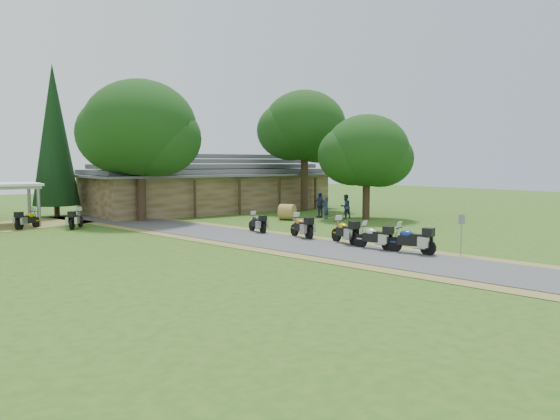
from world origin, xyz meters
TOP-DOWN VIEW (x-y plane):
  - ground at (0.00, 0.00)m, footprint 120.00×120.00m
  - driveway at (-0.50, 4.00)m, footprint 51.95×51.95m
  - lodge at (6.00, 24.00)m, footprint 21.40×9.40m
  - motorcycle_row_a at (1.71, -0.81)m, footprint 1.17×2.15m
  - motorcycle_row_b at (1.38, 1.10)m, footprint 0.97×1.99m
  - motorcycle_row_c at (1.55, 3.23)m, footprint 1.02×2.11m
  - motorcycle_row_d at (1.25, 6.29)m, footprint 0.93×2.02m
  - motorcycle_row_e at (0.70, 9.70)m, footprint 0.80×1.81m
  - motorcycle_carport_a at (-9.58, 19.91)m, footprint 1.86×1.56m
  - motorcycle_carport_b at (-7.11, 18.30)m, footprint 1.61×1.85m
  - person_a at (9.24, 12.99)m, footprint 0.62×0.53m
  - person_b at (10.48, 12.21)m, footprint 0.64×0.49m
  - person_c at (9.47, 13.90)m, footprint 0.49×0.66m
  - hay_bale at (6.46, 14.06)m, footprint 1.51×1.48m
  - sign_post at (3.15, -2.43)m, footprint 0.33×0.06m
  - oak_lodge_left at (-2.17, 19.61)m, footprint 7.80×7.80m
  - oak_lodge_right at (12.24, 18.94)m, footprint 6.92×6.92m
  - oak_driveway at (11.41, 11.03)m, footprint 6.14×6.14m
  - cedar_near at (-5.99, 26.39)m, footprint 3.41×3.41m

SIDE VIEW (x-z plane):
  - ground at x=0.00m, z-range 0.00..0.00m
  - driveway at x=-0.50m, z-range 0.00..0.00m
  - hay_bale at x=6.46m, z-range 0.00..1.14m
  - motorcycle_row_e at x=0.70m, z-range 0.00..1.20m
  - motorcycle_carport_a at x=-9.58m, z-range 0.00..1.27m
  - motorcycle_carport_b at x=-7.11m, z-range 0.00..1.27m
  - motorcycle_row_b at x=1.38m, z-range 0.00..1.31m
  - motorcycle_row_d at x=1.25m, z-range 0.00..1.33m
  - motorcycle_row_c at x=1.55m, z-range 0.00..1.39m
  - motorcycle_row_a at x=1.71m, z-range 0.00..1.40m
  - sign_post at x=3.15m, z-range 0.00..1.84m
  - person_a at x=9.24m, z-range 0.00..1.87m
  - person_b at x=10.48m, z-range 0.00..2.08m
  - person_c at x=9.47m, z-range 0.00..2.23m
  - lodge at x=6.00m, z-range 0.00..4.90m
  - oak_driveway at x=11.41m, z-range 0.00..8.03m
  - oak_lodge_left at x=-2.17m, z-range 0.00..10.53m
  - cedar_near at x=-5.99m, z-range 0.00..11.47m
  - oak_lodge_right at x=12.24m, z-range 0.00..11.70m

